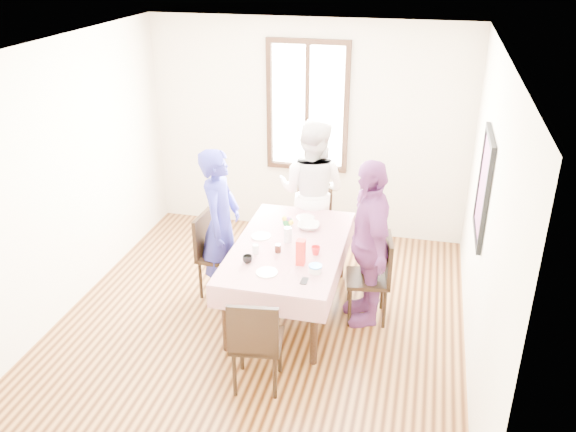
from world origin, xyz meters
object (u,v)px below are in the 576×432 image
object	(u,v)px
chair_right	(368,278)
chair_near	(257,340)
dining_table	(289,278)
person_right	(368,243)
chair_left	(221,255)
person_far	(312,192)
chair_far	(312,223)
person_left	(221,225)

from	to	relation	value
chair_right	chair_near	world-z (taller)	same
dining_table	person_right	distance (m)	0.90
chair_left	chair_right	xyz separation A→B (m)	(1.58, -0.11, 0.00)
person_right	person_far	bearing A→B (deg)	-163.74
chair_far	chair_near	world-z (taller)	same
dining_table	person_far	bearing A→B (deg)	90.00
chair_near	person_right	xyz separation A→B (m)	(0.77, 1.22, 0.40)
chair_left	dining_table	bearing A→B (deg)	81.61
dining_table	chair_left	distance (m)	0.81
chair_left	person_right	world-z (taller)	person_right
chair_left	person_right	xyz separation A→B (m)	(1.56, -0.11, 0.40)
chair_right	person_left	distance (m)	1.60
chair_right	person_left	world-z (taller)	person_left
chair_far	person_left	xyz separation A→B (m)	(-0.77, -1.01, 0.37)
chair_right	chair_far	world-z (taller)	same
chair_left	chair_near	distance (m)	1.54
dining_table	person_left	xyz separation A→B (m)	(-0.77, 0.16, 0.45)
dining_table	person_far	size ratio (longest dim) A/B	0.99
person_left	chair_left	bearing A→B (deg)	88.65
person_left	person_right	distance (m)	1.54
person_left	person_far	world-z (taller)	person_far
chair_near	person_left	distance (m)	1.58
chair_right	chair_near	size ratio (longest dim) A/B	1.00
chair_left	person_far	xyz separation A→B (m)	(0.79, 0.99, 0.40)
chair_far	person_right	size ratio (longest dim) A/B	0.54
chair_right	chair_far	bearing A→B (deg)	26.41
chair_far	person_right	xyz separation A→B (m)	(0.77, -1.11, 0.40)
dining_table	person_right	size ratio (longest dim) A/B	1.00
chair_right	person_far	distance (m)	1.41
chair_far	person_left	world-z (taller)	person_left
chair_left	person_right	size ratio (longest dim) A/B	0.54
chair_far	person_far	distance (m)	0.41
dining_table	person_right	world-z (taller)	person_right
dining_table	chair_far	xyz separation A→B (m)	(0.00, 1.17, 0.08)
chair_far	chair_near	bearing A→B (deg)	87.73
chair_left	person_right	bearing A→B (deg)	89.11
chair_right	chair_near	xyz separation A→B (m)	(-0.79, -1.22, 0.00)
chair_near	person_right	bearing A→B (deg)	50.31
chair_far	chair_near	xyz separation A→B (m)	(0.00, -2.33, 0.00)
chair_near	chair_left	bearing A→B (deg)	113.30
person_far	dining_table	bearing A→B (deg)	100.36
chair_left	person_left	size ratio (longest dim) A/B	0.55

